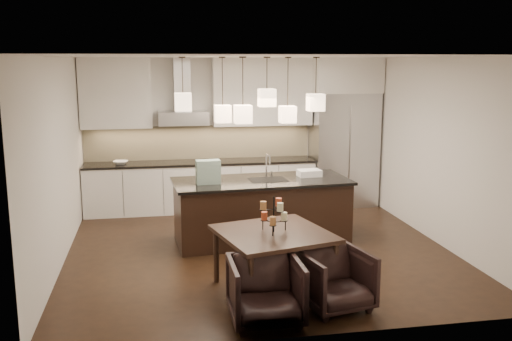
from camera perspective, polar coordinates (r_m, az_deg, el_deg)
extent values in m
cube|color=black|center=(8.51, 0.25, -7.95)|extent=(5.50, 5.50, 0.02)
cube|color=white|center=(8.05, 0.26, 11.41)|extent=(5.50, 5.50, 0.02)
cube|color=silver|center=(10.86, -2.44, 3.82)|extent=(5.50, 0.02, 2.80)
cube|color=silver|center=(5.52, 5.56, -3.18)|extent=(5.50, 0.02, 2.80)
cube|color=silver|center=(8.12, -19.26, 0.80)|extent=(0.02, 5.50, 2.80)
cube|color=silver|center=(9.08, 17.65, 1.91)|extent=(0.02, 5.50, 2.80)
cube|color=#B7B7BA|center=(11.02, 8.73, 2.10)|extent=(1.20, 0.72, 2.15)
cube|color=silver|center=(10.90, 8.95, 9.40)|extent=(1.26, 0.72, 0.65)
cube|color=silver|center=(10.63, -5.49, -1.63)|extent=(4.21, 0.62, 0.88)
cube|color=black|center=(10.54, -5.54, 0.81)|extent=(4.21, 0.66, 0.04)
cube|color=beige|center=(10.78, -5.71, 2.84)|extent=(4.21, 0.02, 0.63)
cube|color=silver|center=(10.51, -13.86, 7.52)|extent=(1.25, 0.35, 1.25)
cube|color=silver|center=(10.69, 0.63, 7.89)|extent=(1.85, 0.35, 1.25)
cube|color=#B7B7BA|center=(10.45, -7.29, 5.23)|extent=(0.90, 0.52, 0.24)
cube|color=#B7B7BA|center=(10.52, -7.41, 8.54)|extent=(0.30, 0.28, 0.96)
imported|color=silver|center=(10.46, -13.39, 0.78)|extent=(0.30, 0.30, 0.06)
cube|color=black|center=(8.81, 0.55, -4.11)|extent=(2.65, 1.20, 0.91)
cube|color=black|center=(8.70, 0.56, -1.07)|extent=(2.74, 1.29, 0.04)
cube|color=#215132|center=(8.42, -4.81, -0.14)|extent=(0.36, 0.21, 0.35)
cube|color=silver|center=(8.99, 5.34, -0.25)|extent=(0.37, 0.27, 0.10)
cylinder|color=beige|center=(6.83, 2.83, -4.60)|extent=(0.09, 0.09, 0.10)
cylinder|color=#BF4726|center=(6.85, 0.83, -4.56)|extent=(0.09, 0.09, 0.10)
cylinder|color=#A46A3A|center=(6.64, 1.70, -5.05)|extent=(0.09, 0.09, 0.10)
cylinder|color=#BF4726|center=(6.86, 2.28, -3.18)|extent=(0.09, 0.09, 0.10)
cylinder|color=#A46A3A|center=(6.70, 0.73, -3.52)|extent=(0.09, 0.09, 0.10)
cylinder|color=beige|center=(6.63, 2.43, -3.67)|extent=(0.09, 0.09, 0.10)
imported|color=black|center=(6.15, 0.96, -11.97)|extent=(0.75, 0.77, 0.70)
imported|color=black|center=(6.54, 7.95, -10.78)|extent=(0.86, 0.87, 0.67)
cube|color=beige|center=(8.51, -7.31, 6.82)|extent=(0.24, 0.24, 0.26)
cube|color=beige|center=(8.65, -3.34, 5.67)|extent=(0.24, 0.24, 0.26)
cube|color=beige|center=(8.50, 1.09, 7.29)|extent=(0.24, 0.24, 0.26)
cube|color=beige|center=(8.95, 3.17, 5.63)|extent=(0.24, 0.24, 0.26)
cube|color=beige|center=(8.85, 5.98, 6.79)|extent=(0.24, 0.24, 0.26)
cube|color=beige|center=(8.23, -1.32, 5.64)|extent=(0.24, 0.24, 0.26)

